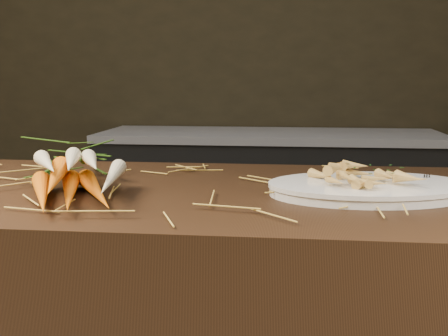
# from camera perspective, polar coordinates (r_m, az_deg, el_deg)

# --- Properties ---
(back_counter) EXTENTS (1.82, 0.62, 0.84)m
(back_counter) POSITION_cam_1_polar(r_m,az_deg,el_deg) (3.10, 4.61, -4.06)
(back_counter) COLOR black
(back_counter) RESTS_ON ground
(straw_bedding) EXTENTS (1.40, 0.60, 0.02)m
(straw_bedding) POSITION_cam_1_polar(r_m,az_deg,el_deg) (1.23, -12.55, -1.40)
(straw_bedding) COLOR #A88137
(straw_bedding) RESTS_ON main_counter
(root_veg_bunch) EXTENTS (0.36, 0.56, 0.10)m
(root_veg_bunch) POSITION_cam_1_polar(r_m,az_deg,el_deg) (1.22, -15.36, 0.35)
(root_veg_bunch) COLOR #E65B0E
(root_veg_bunch) RESTS_ON main_counter
(serving_platter) EXTENTS (0.43, 0.32, 0.02)m
(serving_platter) POSITION_cam_1_polar(r_m,az_deg,el_deg) (1.15, 14.47, -2.16)
(serving_platter) COLOR white
(serving_platter) RESTS_ON main_counter
(roasted_veg_heap) EXTENTS (0.21, 0.17, 0.04)m
(roasted_veg_heap) POSITION_cam_1_polar(r_m,az_deg,el_deg) (1.14, 14.53, -0.57)
(roasted_veg_heap) COLOR gold
(roasted_veg_heap) RESTS_ON serving_platter
(serving_fork) EXTENTS (0.05, 0.15, 0.00)m
(serving_fork) POSITION_cam_1_polar(r_m,az_deg,el_deg) (1.18, 21.26, -1.61)
(serving_fork) COLOR silver
(serving_fork) RESTS_ON serving_platter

